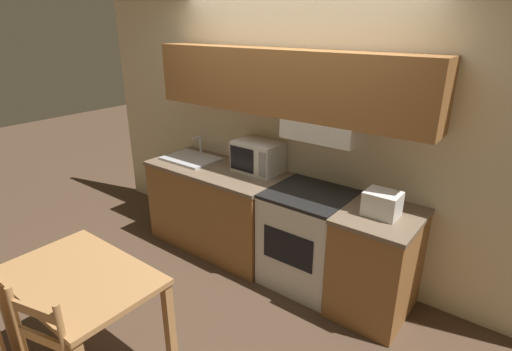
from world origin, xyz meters
TOP-DOWN VIEW (x-y plane):
  - ground_plane at (0.00, 0.00)m, footprint 16.00×16.00m
  - wall_back at (0.01, -0.06)m, footprint 5.13×0.38m
  - lower_counter_main at (-0.65, -0.34)m, footprint 1.46×0.70m
  - lower_counter_right_stub at (1.08, -0.34)m, footprint 0.59×0.70m
  - stove_range at (0.43, -0.33)m, footprint 0.69×0.66m
  - microwave at (-0.24, -0.17)m, footprint 0.45×0.33m
  - toaster at (1.07, -0.36)m, footprint 0.27×0.21m
  - sink_basin at (-1.02, -0.34)m, footprint 0.55×0.41m
  - dining_table at (-0.22, -2.09)m, footprint 1.04×0.68m

SIDE VIEW (x-z plane):
  - ground_plane at x=0.00m, z-range 0.00..0.00m
  - stove_range at x=0.43m, z-range 0.00..0.89m
  - lower_counter_main at x=-0.65m, z-range 0.00..0.89m
  - lower_counter_right_stub at x=1.08m, z-range 0.00..0.89m
  - dining_table at x=-0.22m, z-range 0.26..1.02m
  - sink_basin at x=-1.02m, z-range 0.79..1.02m
  - toaster at x=1.07m, z-range 0.89..1.08m
  - microwave at x=-0.24m, z-range 0.89..1.19m
  - wall_back at x=0.01m, z-range 0.21..2.76m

